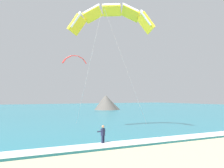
{
  "coord_description": "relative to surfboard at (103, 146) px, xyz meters",
  "views": [
    {
      "loc": [
        -11.57,
        -4.46,
        4.05
      ],
      "look_at": [
        1.3,
        17.95,
        5.2
      ],
      "focal_mm": 44.57,
      "sensor_mm": 36.0,
      "label": 1
    }
  ],
  "objects": [
    {
      "name": "sea",
      "position": [
        0.85,
        58.26,
        0.07
      ],
      "size": [
        200.0,
        120.0,
        0.2
      ],
      "primitive_type": "cube",
      "color": "teal",
      "rests_on": "ground"
    },
    {
      "name": "surf_foam",
      "position": [
        0.85,
        -0.74,
        0.19
      ],
      "size": [
        200.0,
        2.16,
        0.04
      ],
      "primitive_type": "cube",
      "color": "white",
      "rests_on": "sea"
    },
    {
      "name": "surfboard",
      "position": [
        0.0,
        0.0,
        0.0
      ],
      "size": [
        0.99,
        1.45,
        0.09
      ],
      "color": "yellow",
      "rests_on": "ground"
    },
    {
      "name": "kitesurfer",
      "position": [
        -0.01,
        0.02,
        0.91
      ],
      "size": [
        0.66,
        0.66,
        1.69
      ],
      "color": "#191E38",
      "rests_on": "ground"
    },
    {
      "name": "kite_primary",
      "position": [
        4.01,
        5.65,
        12.65
      ],
      "size": [
        7.97,
        8.03,
        12.86
      ],
      "color": "yellow"
    },
    {
      "name": "kite_distant",
      "position": [
        12.97,
        38.04,
        12.56
      ],
      "size": [
        5.6,
        2.37,
        2.0
      ],
      "color": "red"
    },
    {
      "name": "headland_right",
      "position": [
        28.23,
        50.71,
        1.93
      ],
      "size": [
        9.28,
        8.74,
        4.4
      ],
      "color": "#47423D",
      "rests_on": "ground"
    }
  ]
}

